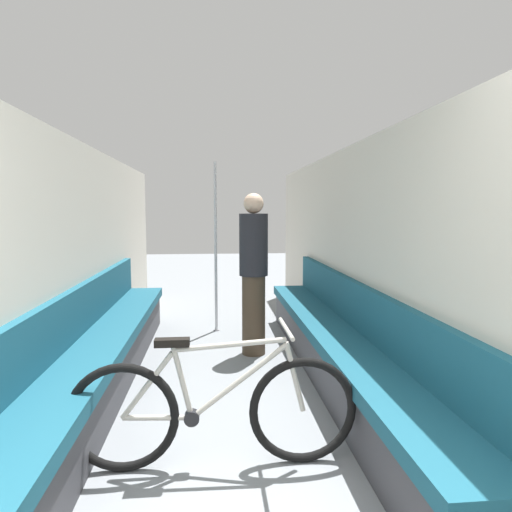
# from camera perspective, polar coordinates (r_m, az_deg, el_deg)

# --- Properties ---
(wall_left) EXTENTS (0.10, 8.78, 2.13)m
(wall_left) POSITION_cam_1_polar(r_m,az_deg,el_deg) (3.91, -23.43, -1.45)
(wall_left) COLOR beige
(wall_left) RESTS_ON ground
(wall_right) EXTENTS (0.10, 8.78, 2.13)m
(wall_right) POSITION_cam_1_polar(r_m,az_deg,el_deg) (3.95, 14.59, -1.08)
(wall_right) COLOR beige
(wall_right) RESTS_ON ground
(bench_seat_row_left) EXTENTS (0.47, 4.68, 0.89)m
(bench_seat_row_left) POSITION_cam_1_polar(r_m,az_deg,el_deg) (4.10, -18.97, -11.90)
(bench_seat_row_left) COLOR #3D3D42
(bench_seat_row_left) RESTS_ON ground
(bench_seat_row_right) EXTENTS (0.47, 4.68, 0.89)m
(bench_seat_row_right) POSITION_cam_1_polar(r_m,az_deg,el_deg) (4.13, 10.32, -11.53)
(bench_seat_row_right) COLOR #3D3D42
(bench_seat_row_right) RESTS_ON ground
(bicycle) EXTENTS (1.72, 0.46, 0.84)m
(bicycle) POSITION_cam_1_polar(r_m,az_deg,el_deg) (2.85, -5.28, -18.66)
(bicycle) COLOR black
(bicycle) RESTS_ON ground
(grab_pole_near) EXTENTS (0.08, 0.08, 2.11)m
(grab_pole_near) POSITION_cam_1_polar(r_m,az_deg,el_deg) (5.71, -5.06, 0.76)
(grab_pole_near) COLOR gray
(grab_pole_near) RESTS_ON ground
(passenger_standing) EXTENTS (0.30, 0.30, 1.70)m
(passenger_standing) POSITION_cam_1_polar(r_m,az_deg,el_deg) (4.78, -0.30, -2.01)
(passenger_standing) COLOR #473828
(passenger_standing) RESTS_ON ground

